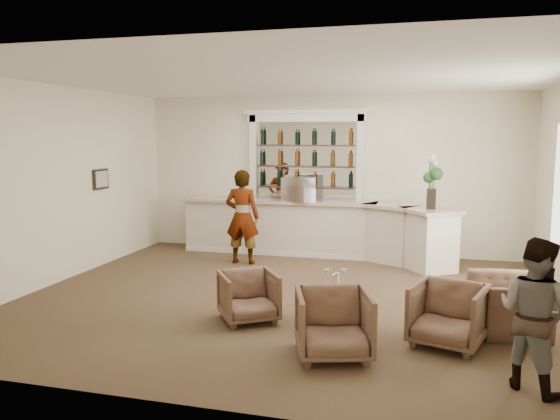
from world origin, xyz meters
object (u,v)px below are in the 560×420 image
object	(u,v)px
sommelier	(242,217)
armchair_center	(333,324)
armchair_far	(513,305)
flower_vase	(432,179)
armchair_left	(249,296)
espresso_machine	(298,189)
guest	(534,314)
armchair_right	(448,315)
cocktail_table	(335,304)
bar_counter	(317,229)

from	to	relation	value
sommelier	armchair_center	bearing A→B (deg)	119.17
armchair_far	flower_vase	size ratio (longest dim) A/B	1.08
sommelier	armchair_left	xyz separation A→B (m)	(1.16, -3.14, -0.58)
armchair_center	espresso_machine	xyz separation A→B (m)	(-1.56, 4.96, 1.00)
guest	armchair_right	xyz separation A→B (m)	(-0.75, 0.94, -0.38)
cocktail_table	armchair_center	bearing A→B (deg)	-81.67
cocktail_table	armchair_left	world-z (taller)	armchair_left
armchair_right	armchair_far	world-z (taller)	armchair_right
armchair_center	sommelier	bearing A→B (deg)	103.80
bar_counter	sommelier	distance (m)	1.64
armchair_right	flower_vase	bearing A→B (deg)	110.15
armchair_center	flower_vase	bearing A→B (deg)	59.19
flower_vase	armchair_right	bearing A→B (deg)	-86.96
cocktail_table	sommelier	bearing A→B (deg)	128.11
flower_vase	cocktail_table	bearing A→B (deg)	-110.24
guest	cocktail_table	bearing A→B (deg)	6.92
armchair_center	armchair_left	bearing A→B (deg)	127.72
flower_vase	armchair_left	bearing A→B (deg)	-123.67
armchair_left	armchair_far	xyz separation A→B (m)	(3.35, 0.50, 0.01)
armchair_left	espresso_machine	xyz separation A→B (m)	(-0.27, 4.06, 1.05)
espresso_machine	sommelier	bearing A→B (deg)	-114.99
armchair_left	flower_vase	xyz separation A→B (m)	(2.34, 3.51, 1.35)
armchair_far	sommelier	bearing A→B (deg)	-130.74
armchair_left	flower_vase	size ratio (longest dim) A/B	0.75
cocktail_table	espresso_machine	size ratio (longest dim) A/B	1.21
cocktail_table	armchair_right	distance (m)	1.48
guest	bar_counter	bearing A→B (deg)	-19.43
guest	armchair_right	distance (m)	1.27
espresso_machine	flower_vase	distance (m)	2.68
bar_counter	armchair_center	world-z (taller)	bar_counter
armchair_center	espresso_machine	bearing A→B (deg)	90.01
armchair_center	armchair_far	distance (m)	2.49
sommelier	armchair_center	xyz separation A→B (m)	(2.45, -4.04, -0.53)
armchair_right	flower_vase	world-z (taller)	flower_vase
armchair_far	cocktail_table	bearing A→B (deg)	-93.36
armchair_right	armchair_far	xyz separation A→B (m)	(0.82, 0.71, -0.03)
armchair_far	espresso_machine	size ratio (longest dim) A/B	1.91
armchair_right	bar_counter	bearing A→B (deg)	136.30
cocktail_table	armchair_center	world-z (taller)	armchair_center
bar_counter	espresso_machine	size ratio (longest dim) A/B	10.44
armchair_center	armchair_far	bearing A→B (deg)	16.73
armchair_left	armchair_far	world-z (taller)	armchair_far
sommelier	espresso_machine	world-z (taller)	sommelier
bar_counter	sommelier	bearing A→B (deg)	-142.19
guest	flower_vase	bearing A→B (deg)	-38.94
sommelier	armchair_right	bearing A→B (deg)	135.69
sommelier	guest	xyz separation A→B (m)	(4.45, -4.30, -0.16)
sommelier	armchair_right	world-z (taller)	sommelier
cocktail_table	armchair_left	bearing A→B (deg)	-168.69
cocktail_table	espresso_machine	distance (m)	4.24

